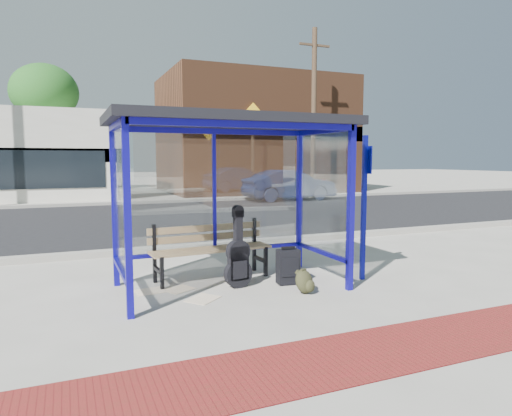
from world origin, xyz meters
name	(u,v)px	position (x,y,z in m)	size (l,w,h in m)	color
ground	(231,288)	(0.00, 0.00, 0.00)	(120.00, 120.00, 0.00)	#B2ADA0
brick_paver_strip	(326,361)	(0.00, -2.60, 0.01)	(60.00, 1.00, 0.01)	maroon
curb_near	(183,248)	(0.00, 2.90, 0.06)	(60.00, 0.25, 0.12)	gray
street_asphalt	(143,220)	(0.00, 8.00, 0.00)	(60.00, 10.00, 0.00)	black
curb_far	(123,203)	(0.00, 13.10, 0.06)	(60.00, 0.25, 0.12)	gray
far_sidewalk	(118,200)	(0.00, 15.00, 0.00)	(60.00, 4.00, 0.01)	#B2ADA0
bus_shelter	(228,142)	(0.00, 0.07, 2.07)	(3.30, 1.80, 2.42)	#130E9C
storefront_brown	(254,135)	(8.00, 18.49, 3.20)	(10.00, 7.08, 6.40)	#59331E
tree_mid	(44,93)	(-3.00, 22.00, 5.45)	(3.60, 3.60, 7.03)	#4C3826
tree_right	(295,106)	(12.50, 22.00, 5.45)	(3.60, 3.60, 7.03)	#4C3826
utility_pole_east	(314,112)	(9.00, 13.40, 4.11)	(1.60, 0.24, 8.00)	#4C3826
bench	(210,247)	(-0.12, 0.61, 0.50)	(1.89, 0.58, 0.88)	black
guitar_bag	(238,259)	(0.10, -0.03, 0.41)	(0.42, 0.16, 1.12)	black
suitcase	(288,267)	(0.84, -0.15, 0.26)	(0.34, 0.25, 0.56)	black
backpack	(305,282)	(0.84, -0.66, 0.16)	(0.34, 0.32, 0.34)	#2C2C18
sign_post	(364,199)	(2.02, -0.34, 1.23)	(0.11, 0.27, 2.19)	navy
newspaper_a	(151,291)	(-1.10, 0.26, 0.00)	(0.42, 0.33, 0.01)	white
newspaper_b	(203,299)	(-0.53, -0.37, 0.00)	(0.42, 0.33, 0.01)	white
newspaper_c	(179,289)	(-0.71, 0.19, 0.00)	(0.40, 0.31, 0.01)	white
parked_car	(289,185)	(7.09, 12.15, 0.68)	(1.44, 4.14, 1.36)	#182144
fire_hydrant	(324,187)	(9.80, 13.70, 0.45)	(0.37, 0.25, 0.82)	#A60B10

